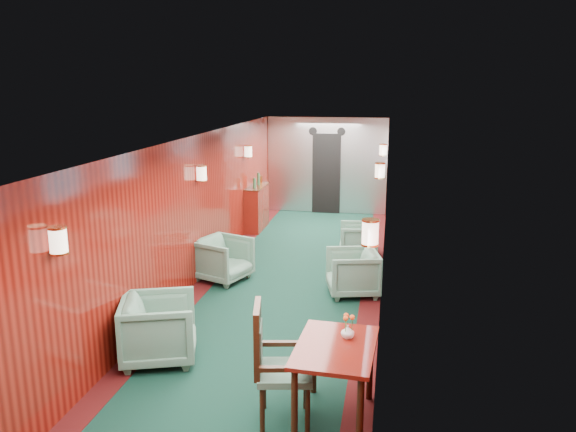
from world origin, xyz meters
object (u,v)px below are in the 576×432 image
Objects in this scene: side_chair at (273,359)px; armchair_left_near at (159,329)px; dining_table at (335,358)px; credenza at (257,207)px; armchair_left_far at (223,259)px; armchair_right_near at (352,273)px; armchair_right_far at (358,240)px.

side_chair is 1.87m from armchair_left_near.
dining_table is 1.28× the size of armchair_left_near.
credenza reaches higher than armchair_left_far.
credenza is (-1.88, 7.18, -0.15)m from side_chair.
dining_table is 0.87× the size of credenza.
armchair_right_near is at bearing 70.84° from side_chair.
armchair_right_near is at bearing -56.76° from credenza.
dining_table is at bearing -70.75° from credenza.
armchair_right_near is at bearing -76.03° from armchair_left_far.
armchair_left_near is at bearing 161.50° from dining_table.
dining_table is at bearing 0.49° from side_chair.
dining_table is at bearing -4.59° from armchair_right_far.
dining_table is 7.48m from credenza.
armchair_left_far is 1.13× the size of armchair_right_far.
credenza is at bearing -160.49° from armchair_right_near.
armchair_right_near is (2.15, -0.26, -0.01)m from armchair_left_far.
credenza is 3.41m from armchair_left_far.
armchair_right_near is (2.09, 2.54, -0.04)m from armchair_left_near.
credenza is at bearing -16.06° from armchair_left_near.
armchair_left_near is (-1.57, 0.98, -0.26)m from side_chair.
armchair_left_far is at bearing -17.62° from armchair_left_near.
side_chair is 5.56m from armchair_right_far.
armchair_left_far is 1.03× the size of armchair_right_near.
armchair_left_far is at bearing -110.66° from armchair_right_near.
armchair_left_near is at bearing -30.01° from armchair_right_far.
armchair_left_far is at bearing 124.47° from dining_table.
armchair_right_near reaches higher than armchair_right_far.
side_chair is 1.71× the size of armchair_right_far.
armchair_left_near is 1.08× the size of armchair_left_far.
armchair_right_near is (-0.07, 3.40, -0.31)m from dining_table.
side_chair is at bearing -10.65° from armchair_right_far.
armchair_left_far is at bearing -56.25° from armchair_right_far.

